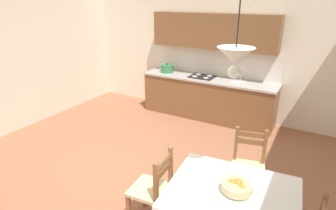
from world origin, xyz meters
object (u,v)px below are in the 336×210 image
Objects in this scene: dining_chair_kitchen_side at (248,167)px; dining_chair_tv_side at (153,189)px; dining_table at (231,202)px; fruit_bowl at (237,187)px; kitchen_cabinetry at (209,79)px; pendant_lamp at (235,57)px.

dining_chair_tv_side is at bearing -130.12° from dining_chair_kitchen_side.
fruit_bowl is (0.03, 0.01, 0.19)m from dining_table.
kitchen_cabinetry is at bearing 116.14° from fruit_bowl.
kitchen_cabinetry is 9.57× the size of fruit_bowl.
dining_table is at bearing -162.11° from fruit_bowl.
pendant_lamp is at bearing 7.46° from dining_chair_tv_side.
fruit_bowl is 0.37× the size of pendant_lamp.
dining_chair_tv_side is 1.00m from fruit_bowl.
dining_table is 1.42× the size of dining_chair_tv_side.
fruit_bowl is at bearing -63.86° from kitchen_cabinetry.
dining_table is at bearing -64.41° from kitchen_cabinetry.
dining_chair_tv_side is 1.16× the size of pendant_lamp.
dining_chair_kitchen_side is (1.46, -2.24, -0.41)m from kitchen_cabinetry.
dining_chair_kitchen_side is 1.00× the size of dining_chair_tv_side.
dining_chair_tv_side is (0.63, -3.22, -0.41)m from kitchen_cabinetry.
kitchen_cabinetry is 3.09× the size of dining_chair_tv_side.
dining_chair_kitchen_side and dining_chair_tv_side have the same top height.
fruit_bowl is at bearing -83.77° from dining_chair_kitchen_side.
dining_chair_kitchen_side is (-0.07, 0.96, -0.18)m from dining_table.
pendant_lamp is at bearing 153.52° from fruit_bowl.
dining_chair_kitchen_side is 3.10× the size of fruit_bowl.
dining_chair_kitchen_side is 1.81m from pendant_lamp.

